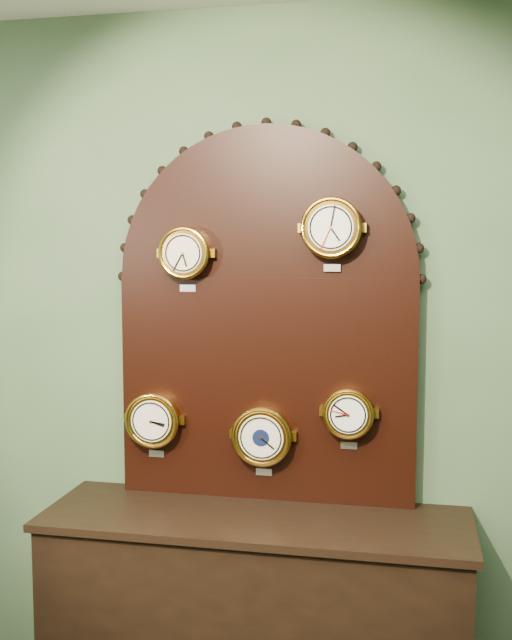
% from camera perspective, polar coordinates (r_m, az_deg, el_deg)
% --- Properties ---
extents(wall_back, '(4.00, 0.00, 4.00)m').
position_cam_1_polar(wall_back, '(3.14, 0.92, -2.82)').
color(wall_back, '#4B6A48').
rests_on(wall_back, ground).
extents(shop_counter, '(1.60, 0.50, 0.80)m').
position_cam_1_polar(shop_counter, '(3.19, -0.08, -21.60)').
color(shop_counter, black).
rests_on(shop_counter, ground_plane).
extents(display_board, '(1.26, 0.06, 1.53)m').
position_cam_1_polar(display_board, '(3.06, 0.76, 1.23)').
color(display_board, black).
rests_on(display_board, shop_counter).
extents(roman_clock, '(0.21, 0.08, 0.26)m').
position_cam_1_polar(roman_clock, '(3.06, -5.29, 4.97)').
color(roman_clock, '#C38829').
rests_on(roman_clock, display_board).
extents(arabic_clock, '(0.23, 0.08, 0.28)m').
position_cam_1_polar(arabic_clock, '(2.95, 5.65, 6.84)').
color(arabic_clock, '#C38829').
rests_on(arabic_clock, display_board).
extents(hygrometer, '(0.23, 0.08, 0.28)m').
position_cam_1_polar(hygrometer, '(3.19, -7.64, -7.37)').
color(hygrometer, '#C38829').
rests_on(hygrometer, display_board).
extents(barometer, '(0.24, 0.08, 0.29)m').
position_cam_1_polar(barometer, '(3.08, 0.48, -8.62)').
color(barometer, '#C38829').
rests_on(barometer, display_board).
extents(tide_clock, '(0.20, 0.08, 0.25)m').
position_cam_1_polar(tide_clock, '(3.01, 6.91, -6.89)').
color(tide_clock, '#C38829').
rests_on(tide_clock, display_board).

